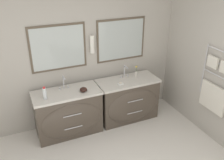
{
  "coord_description": "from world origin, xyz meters",
  "views": [
    {
      "loc": [
        -1.0,
        -1.7,
        2.76
      ],
      "look_at": [
        0.44,
        1.57,
        1.05
      ],
      "focal_mm": 40.0,
      "sensor_mm": 36.0,
      "label": 1
    }
  ],
  "objects_px": {
    "toiletry_bottle": "(45,93)",
    "flower_vase": "(136,73)",
    "amenity_bowl": "(83,90)",
    "vanity_right": "(128,100)",
    "vanity_left": "(69,113)"
  },
  "relations": [
    {
      "from": "toiletry_bottle",
      "to": "vanity_right",
      "type": "bearing_deg",
      "value": 2.05
    },
    {
      "from": "amenity_bowl",
      "to": "vanity_left",
      "type": "bearing_deg",
      "value": 165.68
    },
    {
      "from": "toiletry_bottle",
      "to": "amenity_bowl",
      "type": "relative_size",
      "value": 1.67
    },
    {
      "from": "toiletry_bottle",
      "to": "flower_vase",
      "type": "distance_m",
      "value": 1.7
    },
    {
      "from": "vanity_right",
      "to": "amenity_bowl",
      "type": "bearing_deg",
      "value": -175.52
    },
    {
      "from": "toiletry_bottle",
      "to": "vanity_left",
      "type": "bearing_deg",
      "value": 8.57
    },
    {
      "from": "vanity_right",
      "to": "toiletry_bottle",
      "type": "height_order",
      "value": "toiletry_bottle"
    },
    {
      "from": "toiletry_bottle",
      "to": "amenity_bowl",
      "type": "height_order",
      "value": "toiletry_bottle"
    },
    {
      "from": "toiletry_bottle",
      "to": "flower_vase",
      "type": "bearing_deg",
      "value": 4.62
    },
    {
      "from": "vanity_right",
      "to": "toiletry_bottle",
      "type": "bearing_deg",
      "value": -177.95
    },
    {
      "from": "toiletry_bottle",
      "to": "flower_vase",
      "type": "xyz_separation_m",
      "value": [
        1.69,
        0.14,
        -0.01
      ]
    },
    {
      "from": "amenity_bowl",
      "to": "flower_vase",
      "type": "distance_m",
      "value": 1.08
    },
    {
      "from": "amenity_bowl",
      "to": "toiletry_bottle",
      "type": "bearing_deg",
      "value": 178.64
    },
    {
      "from": "vanity_right",
      "to": "toiletry_bottle",
      "type": "distance_m",
      "value": 1.58
    },
    {
      "from": "flower_vase",
      "to": "amenity_bowl",
      "type": "bearing_deg",
      "value": -171.93
    }
  ]
}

